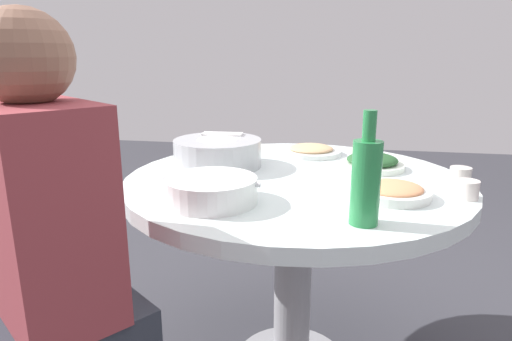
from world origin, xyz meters
name	(u,v)px	position (x,y,z in m)	size (l,w,h in m)	color
round_dining_table	(294,213)	(0.00, 0.00, 0.61)	(1.11, 1.11, 0.73)	#99999E
rice_bowl	(218,152)	(0.29, -0.09, 0.79)	(0.31, 0.31, 0.11)	#B2B5BA
soup_bowl	(211,191)	(0.20, 0.30, 0.77)	(0.28, 0.25, 0.07)	white
dish_noodles	(311,150)	(-0.03, -0.35, 0.75)	(0.24, 0.24, 0.04)	silver
dish_greens	(372,162)	(-0.26, -0.16, 0.76)	(0.22, 0.22, 0.05)	white
dish_shrimp	(392,191)	(-0.29, 0.17, 0.75)	(0.21, 0.21, 0.04)	white
green_bottle	(366,180)	(-0.20, 0.39, 0.84)	(0.07, 0.07, 0.27)	#278244
tea_cup_near	(460,176)	(-0.51, 0.01, 0.76)	(0.06, 0.06, 0.06)	silver
tea_cup_far	(467,190)	(-0.49, 0.14, 0.76)	(0.06, 0.06, 0.05)	white
diner_left	(46,227)	(0.47, 0.63, 0.77)	(0.46, 0.46, 0.76)	#2D333D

